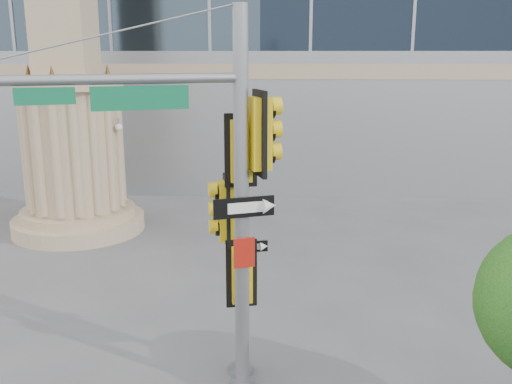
{
  "coord_description": "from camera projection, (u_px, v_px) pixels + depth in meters",
  "views": [
    {
      "loc": [
        0.97,
        -9.42,
        5.97
      ],
      "look_at": [
        0.42,
        2.0,
        3.15
      ],
      "focal_mm": 40.0,
      "sensor_mm": 36.0,
      "label": 1
    }
  ],
  "objects": [
    {
      "name": "ground",
      "position": [
        228.0,
        381.0,
        10.61
      ],
      "size": [
        120.0,
        120.0,
        0.0
      ],
      "primitive_type": "plane",
      "color": "#545456",
      "rests_on": "ground"
    },
    {
      "name": "monument",
      "position": [
        67.0,
        66.0,
        18.3
      ],
      "size": [
        4.4,
        4.4,
        16.6
      ],
      "color": "tan",
      "rests_on": "ground"
    },
    {
      "name": "main_signal_pole",
      "position": [
        167.0,
        172.0,
        8.89
      ],
      "size": [
        4.98,
        2.18,
        6.69
      ],
      "rotation": [
        0.0,
        0.0,
        0.35
      ],
      "color": "slate",
      "rests_on": "ground"
    },
    {
      "name": "secondary_signal_pole",
      "position": [
        237.0,
        226.0,
        10.07
      ],
      "size": [
        0.93,
        0.67,
        5.05
      ],
      "rotation": [
        0.0,
        0.0,
        0.23
      ],
      "color": "slate",
      "rests_on": "ground"
    }
  ]
}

